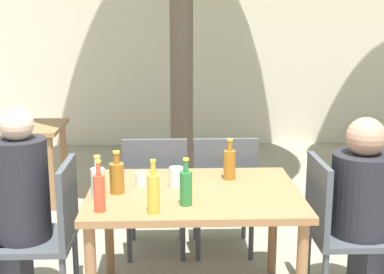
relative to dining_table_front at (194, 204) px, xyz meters
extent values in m
cube|color=beige|center=(0.00, 4.18, 0.76)|extent=(10.00, 0.08, 2.80)
cylinder|color=brown|center=(-0.03, 2.12, 0.72)|extent=(0.22, 0.22, 2.72)
cube|color=#996B42|center=(0.00, 0.00, 0.07)|extent=(1.22, 0.92, 0.04)
cylinder|color=#996B42|center=(-0.55, 0.40, -0.30)|extent=(0.06, 0.06, 0.68)
cylinder|color=#996B42|center=(0.55, 0.40, -0.30)|extent=(0.06, 0.06, 0.68)
cylinder|color=#996B42|center=(-1.20, 1.65, -0.30)|extent=(0.06, 0.06, 0.68)
cylinder|color=#996B42|center=(-1.20, 2.22, -0.30)|extent=(0.06, 0.06, 0.68)
cube|color=#474C51|center=(-0.93, 0.00, -0.21)|extent=(0.44, 0.44, 0.04)
cube|color=#474C51|center=(-0.73, 0.00, 0.03)|extent=(0.04, 0.44, 0.45)
cylinder|color=#474C51|center=(-1.12, 0.19, -0.43)|extent=(0.04, 0.04, 0.41)
cylinder|color=#474C51|center=(-0.74, 0.19, -0.43)|extent=(0.04, 0.04, 0.41)
cube|color=#474C51|center=(0.93, 0.00, -0.21)|extent=(0.44, 0.44, 0.04)
cube|color=#474C51|center=(0.73, 0.00, 0.03)|extent=(0.04, 0.44, 0.45)
cylinder|color=#474C51|center=(1.12, 0.19, -0.43)|extent=(0.04, 0.04, 0.41)
cylinder|color=#474C51|center=(0.74, 0.19, -0.43)|extent=(0.04, 0.04, 0.41)
cube|color=#474C51|center=(-0.24, 0.78, -0.21)|extent=(0.44, 0.44, 0.04)
cube|color=#474C51|center=(-0.24, 0.58, 0.03)|extent=(0.44, 0.04, 0.45)
cylinder|color=#474C51|center=(-0.05, 0.97, -0.43)|extent=(0.04, 0.04, 0.41)
cylinder|color=#474C51|center=(-0.43, 0.97, -0.43)|extent=(0.04, 0.04, 0.41)
cylinder|color=#474C51|center=(-0.05, 0.59, -0.43)|extent=(0.04, 0.04, 0.41)
cylinder|color=#474C51|center=(-0.43, 0.59, -0.43)|extent=(0.04, 0.04, 0.41)
cube|color=#474C51|center=(0.24, 0.78, -0.21)|extent=(0.44, 0.44, 0.04)
cube|color=#474C51|center=(0.24, 0.58, 0.03)|extent=(0.44, 0.04, 0.45)
cylinder|color=#474C51|center=(0.43, 0.97, -0.43)|extent=(0.04, 0.04, 0.41)
cylinder|color=#474C51|center=(0.05, 0.97, -0.43)|extent=(0.04, 0.04, 0.41)
cylinder|color=#474C51|center=(0.43, 0.59, -0.43)|extent=(0.04, 0.04, 0.41)
cylinder|color=#474C51|center=(0.05, 0.59, -0.43)|extent=(0.04, 0.04, 0.41)
cylinder|color=#232328|center=(-0.99, 0.00, 0.10)|extent=(0.31, 0.31, 0.59)
sphere|color=beige|center=(-0.99, 0.00, 0.49)|extent=(0.19, 0.19, 0.19)
cylinder|color=#232328|center=(0.99, 0.00, 0.05)|extent=(0.37, 0.37, 0.48)
sphere|color=tan|center=(0.99, 0.00, 0.40)|extent=(0.23, 0.23, 0.23)
cylinder|color=gold|center=(-0.22, -0.35, 0.19)|extent=(0.06, 0.06, 0.20)
cylinder|color=gold|center=(-0.22, -0.35, 0.32)|extent=(0.03, 0.03, 0.07)
cylinder|color=gold|center=(-0.22, -0.35, 0.36)|extent=(0.03, 0.03, 0.01)
cylinder|color=#287A38|center=(-0.05, -0.24, 0.18)|extent=(0.07, 0.07, 0.18)
cylinder|color=#287A38|center=(-0.05, -0.24, 0.30)|extent=(0.03, 0.03, 0.06)
cylinder|color=gold|center=(-0.05, -0.24, 0.34)|extent=(0.03, 0.03, 0.01)
cylinder|color=#9E661E|center=(-0.44, -0.02, 0.17)|extent=(0.08, 0.08, 0.17)
cylinder|color=#9E661E|center=(-0.44, -0.02, 0.29)|extent=(0.03, 0.03, 0.06)
cylinder|color=gold|center=(-0.44, -0.02, 0.33)|extent=(0.04, 0.04, 0.01)
cylinder|color=silver|center=(-0.53, -0.14, 0.17)|extent=(0.08, 0.08, 0.18)
cylinder|color=silver|center=(-0.53, -0.14, 0.29)|extent=(0.03, 0.03, 0.06)
cylinder|color=gold|center=(-0.53, -0.14, 0.33)|extent=(0.04, 0.04, 0.01)
cylinder|color=#DB4C2D|center=(-0.50, -0.32, 0.18)|extent=(0.06, 0.06, 0.19)
cylinder|color=#DB4C2D|center=(-0.50, -0.32, 0.31)|extent=(0.02, 0.02, 0.07)
cylinder|color=gold|center=(-0.50, -0.32, 0.35)|extent=(0.03, 0.03, 0.01)
cylinder|color=#9E661E|center=(0.23, 0.22, 0.18)|extent=(0.08, 0.08, 0.18)
cylinder|color=#9E661E|center=(0.23, 0.22, 0.30)|extent=(0.03, 0.03, 0.06)
cylinder|color=gold|center=(0.23, 0.22, 0.34)|extent=(0.04, 0.04, 0.01)
cylinder|color=silver|center=(-0.10, 0.09, 0.14)|extent=(0.08, 0.08, 0.12)
cylinder|color=silver|center=(-0.31, 0.09, 0.13)|extent=(0.07, 0.07, 0.08)
camera|label=1|loc=(-0.12, -2.95, 1.08)|focal=50.00mm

